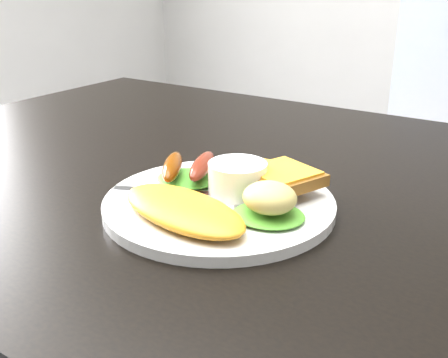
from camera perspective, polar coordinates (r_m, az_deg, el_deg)
name	(u,v)px	position (r m, az deg, el deg)	size (l,w,h in m)	color
dining_table	(245,185)	(0.70, 2.31, -0.64)	(1.20, 0.80, 0.04)	black
dining_chair	(441,173)	(1.65, 22.56, 0.60)	(0.45, 0.45, 0.05)	tan
plate	(219,203)	(0.59, -0.54, -2.67)	(0.26, 0.26, 0.01)	white
lettuce_left	(187,178)	(0.63, -4.02, 0.07)	(0.08, 0.07, 0.01)	#478D2B
lettuce_right	(269,215)	(0.54, 4.88, -3.92)	(0.08, 0.07, 0.01)	#448D1A
omelette	(183,209)	(0.53, -4.50, -3.31)	(0.16, 0.08, 0.02)	#F4AA31
sausage_a	(173,166)	(0.62, -5.62, 1.38)	(0.02, 0.09, 0.02)	#703208
sausage_b	(202,166)	(0.62, -2.38, 1.46)	(0.02, 0.09, 0.02)	maroon
ramekin	(237,179)	(0.59, 1.47, -0.02)	(0.07, 0.07, 0.04)	white
toast_a	(264,178)	(0.63, 4.42, 0.12)	(0.08, 0.08, 0.01)	brown
toast_b	(282,177)	(0.59, 6.29, 0.16)	(0.08, 0.08, 0.01)	brown
potato_salad	(270,198)	(0.53, 4.99, -2.02)	(0.06, 0.05, 0.03)	beige
fork	(178,193)	(0.60, -5.00, -1.51)	(0.15, 0.01, 0.00)	#ADAFB7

